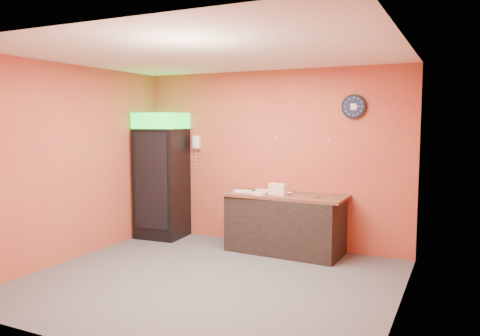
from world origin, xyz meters
The scene contains 15 objects.
floor centered at (0.00, 0.00, 0.00)m, with size 4.50×4.50×0.00m, color #47474C.
back_wall centered at (0.00, 2.00, 1.40)m, with size 4.50×0.02×2.80m, color #B45832.
left_wall centered at (-2.25, 0.00, 1.40)m, with size 0.02×4.00×2.80m, color #B45832.
right_wall centered at (2.25, 0.00, 1.40)m, with size 0.02×4.00×2.80m, color #B45832.
ceiling centered at (0.00, 0.00, 2.80)m, with size 4.50×4.00×0.02m, color white.
beverage_cooler centered at (-1.85, 1.60, 1.04)m, with size 0.80×0.82×2.14m.
prep_counter centered at (0.40, 1.62, 0.43)m, with size 1.71×0.76×0.85m, color black.
wall_clock centered at (1.33, 1.97, 2.21)m, with size 0.36×0.06×0.36m.
wall_phone centered at (-1.35, 1.95, 1.64)m, with size 0.12×0.11×0.22m.
butcher_paper centered at (0.40, 1.62, 0.87)m, with size 1.83×0.76×0.04m, color brown.
sub_roll_stack centered at (0.33, 1.49, 0.98)m, with size 0.29×0.16×0.18m.
wrapped_sandwich_left centered at (-0.24, 1.49, 0.91)m, with size 0.28×0.11×0.04m, color silver.
wrapped_sandwich_mid centered at (0.05, 1.38, 0.91)m, with size 0.25×0.10×0.04m, color silver.
wrapped_sandwich_right centered at (0.04, 1.69, 0.92)m, with size 0.30×0.12×0.04m, color silver.
kitchen_tool centered at (0.50, 1.73, 0.93)m, with size 0.07×0.07×0.07m, color silver.
Camera 1 is at (2.82, -4.97, 1.99)m, focal length 35.00 mm.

